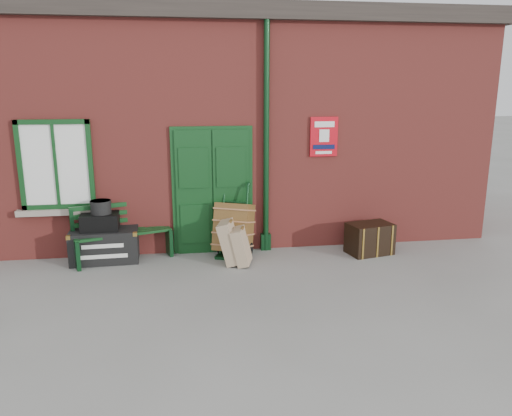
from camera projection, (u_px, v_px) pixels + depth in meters
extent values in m
plane|color=gray|center=(240.00, 281.00, 7.71)|extent=(80.00, 80.00, 0.00)
cube|color=#A03A33|center=(220.00, 131.00, 10.59)|extent=(10.00, 4.00, 4.00)
cube|color=#38302B|center=(218.00, 24.00, 10.08)|extent=(10.30, 4.30, 0.30)
cube|color=#0F3916|center=(213.00, 192.00, 8.81)|extent=(1.42, 0.12, 2.32)
cube|color=white|center=(56.00, 165.00, 8.29)|extent=(1.20, 0.08, 1.50)
cylinder|color=black|center=(266.00, 141.00, 8.69)|extent=(0.10, 0.10, 4.00)
cube|color=red|center=(324.00, 137.00, 8.88)|extent=(0.50, 0.03, 0.70)
cube|color=#0F3916|center=(123.00, 233.00, 8.52)|extent=(1.67, 0.92, 0.04)
cube|color=#0F3916|center=(119.00, 213.00, 8.66)|extent=(1.55, 0.55, 0.43)
cube|color=black|center=(76.00, 253.00, 8.24)|extent=(0.21, 0.48, 0.49)
cube|color=black|center=(167.00, 240.00, 8.92)|extent=(0.21, 0.48, 0.49)
cube|color=black|center=(105.00, 245.00, 8.53)|extent=(1.14, 0.65, 0.56)
cube|color=black|center=(100.00, 222.00, 8.42)|extent=(0.63, 0.47, 0.28)
cylinder|color=black|center=(101.00, 207.00, 8.37)|extent=(0.35, 0.35, 0.22)
cube|color=tan|center=(230.00, 242.00, 8.40)|extent=(0.50, 0.59, 0.74)
cube|color=tan|center=(241.00, 246.00, 8.34)|extent=(0.43, 0.53, 0.64)
cube|color=black|center=(231.00, 256.00, 8.74)|extent=(0.59, 0.53, 0.05)
cylinder|color=black|center=(222.00, 219.00, 8.82)|extent=(0.18, 0.33, 1.25)
cylinder|color=black|center=(246.00, 221.00, 8.71)|extent=(0.18, 0.33, 1.25)
cylinder|color=black|center=(220.00, 246.00, 8.98)|extent=(0.14, 0.23, 0.24)
cylinder|color=black|center=(250.00, 249.00, 8.83)|extent=(0.14, 0.23, 0.24)
cube|color=brown|center=(234.00, 227.00, 8.78)|extent=(0.83, 0.85, 0.92)
cube|color=black|center=(370.00, 238.00, 8.91)|extent=(0.85, 0.65, 0.55)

